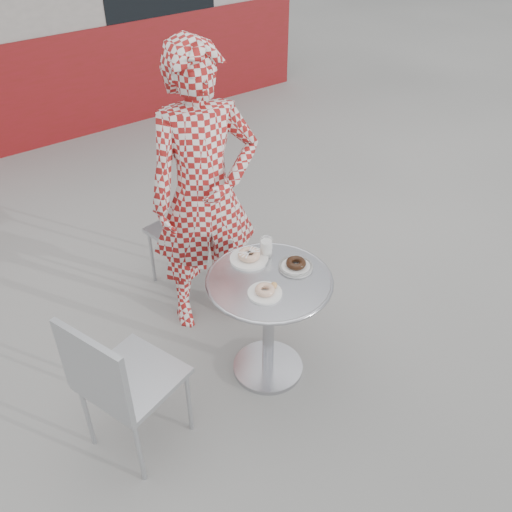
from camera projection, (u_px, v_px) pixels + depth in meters
ground at (270, 368)px, 3.27m from camera, size 60.00×60.00×0.00m
bistro_table at (269, 303)px, 2.97m from camera, size 0.65×0.65×0.66m
chair_far at (188, 251)px, 3.76m from camera, size 0.45×0.45×0.81m
chair_left at (136, 404)px, 2.74m from camera, size 0.52×0.51×0.85m
seated_person at (204, 196)px, 3.15m from camera, size 0.71×0.57×1.71m
plate_far at (249, 257)px, 2.99m from camera, size 0.20×0.20×0.05m
plate_near at (265, 291)px, 2.78m from camera, size 0.17×0.17×0.05m
plate_checker at (296, 265)px, 2.94m from camera, size 0.18×0.18×0.05m
milk_cup at (266, 247)px, 3.01m from camera, size 0.07×0.07×0.11m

